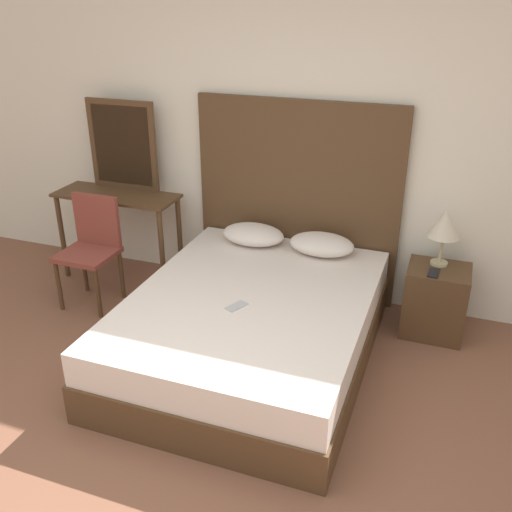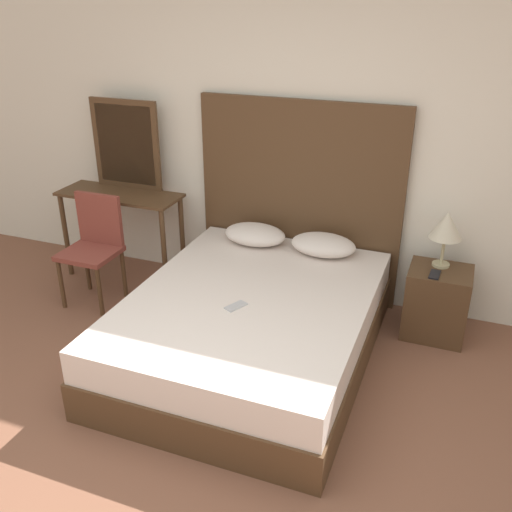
{
  "view_description": "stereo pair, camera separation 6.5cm",
  "coord_description": "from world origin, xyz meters",
  "px_view_note": "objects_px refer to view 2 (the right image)",
  "views": [
    {
      "loc": [
        1.19,
        -1.75,
        2.4
      ],
      "look_at": [
        -0.0,
        1.52,
        0.75
      ],
      "focal_mm": 40.0,
      "sensor_mm": 36.0,
      "label": 1
    },
    {
      "loc": [
        1.26,
        -1.73,
        2.4
      ],
      "look_at": [
        -0.0,
        1.52,
        0.75
      ],
      "focal_mm": 40.0,
      "sensor_mm": 36.0,
      "label": 2
    }
  ],
  "objects_px": {
    "bed": "(251,327)",
    "table_lamp": "(447,227)",
    "nightstand": "(436,303)",
    "chair": "(94,242)",
    "phone_on_bed": "(236,306)",
    "vanity_desk": "(121,210)",
    "phone_on_nightstand": "(435,274)"
  },
  "relations": [
    {
      "from": "table_lamp",
      "to": "phone_on_nightstand",
      "type": "height_order",
      "value": "table_lamp"
    },
    {
      "from": "phone_on_nightstand",
      "to": "vanity_desk",
      "type": "distance_m",
      "value": 2.67
    },
    {
      "from": "vanity_desk",
      "to": "phone_on_nightstand",
      "type": "bearing_deg",
      "value": -1.96
    },
    {
      "from": "phone_on_bed",
      "to": "table_lamp",
      "type": "distance_m",
      "value": 1.62
    },
    {
      "from": "chair",
      "to": "phone_on_nightstand",
      "type": "bearing_deg",
      "value": 7.35
    },
    {
      "from": "phone_on_bed",
      "to": "chair",
      "type": "distance_m",
      "value": 1.56
    },
    {
      "from": "bed",
      "to": "phone_on_nightstand",
      "type": "relative_size",
      "value": 13.54
    },
    {
      "from": "bed",
      "to": "nightstand",
      "type": "height_order",
      "value": "nightstand"
    },
    {
      "from": "nightstand",
      "to": "table_lamp",
      "type": "height_order",
      "value": "table_lamp"
    },
    {
      "from": "nightstand",
      "to": "chair",
      "type": "distance_m",
      "value": 2.74
    },
    {
      "from": "phone_on_bed",
      "to": "table_lamp",
      "type": "xyz_separation_m",
      "value": [
        1.2,
        1.03,
        0.35
      ]
    },
    {
      "from": "phone_on_nightstand",
      "to": "table_lamp",
      "type": "bearing_deg",
      "value": 81.7
    },
    {
      "from": "nightstand",
      "to": "vanity_desk",
      "type": "bearing_deg",
      "value": -179.89
    },
    {
      "from": "bed",
      "to": "table_lamp",
      "type": "distance_m",
      "value": 1.57
    },
    {
      "from": "phone_on_nightstand",
      "to": "vanity_desk",
      "type": "xyz_separation_m",
      "value": [
        -2.67,
        0.09,
        0.1
      ]
    },
    {
      "from": "phone_on_bed",
      "to": "nightstand",
      "type": "xyz_separation_m",
      "value": [
        1.22,
        0.95,
        -0.23
      ]
    },
    {
      "from": "phone_on_bed",
      "to": "table_lamp",
      "type": "bearing_deg",
      "value": 40.64
    },
    {
      "from": "phone_on_nightstand",
      "to": "chair",
      "type": "bearing_deg",
      "value": -172.65
    },
    {
      "from": "chair",
      "to": "table_lamp",
      "type": "bearing_deg",
      "value": 10.91
    },
    {
      "from": "bed",
      "to": "table_lamp",
      "type": "xyz_separation_m",
      "value": [
        1.17,
        0.85,
        0.6
      ]
    },
    {
      "from": "phone_on_bed",
      "to": "bed",
      "type": "bearing_deg",
      "value": 79.53
    },
    {
      "from": "bed",
      "to": "chair",
      "type": "height_order",
      "value": "chair"
    },
    {
      "from": "bed",
      "to": "table_lamp",
      "type": "relative_size",
      "value": 4.94
    },
    {
      "from": "bed",
      "to": "vanity_desk",
      "type": "height_order",
      "value": "vanity_desk"
    },
    {
      "from": "phone_on_bed",
      "to": "table_lamp",
      "type": "height_order",
      "value": "table_lamp"
    },
    {
      "from": "nightstand",
      "to": "phone_on_nightstand",
      "type": "bearing_deg",
      "value": -111.93
    },
    {
      "from": "bed",
      "to": "nightstand",
      "type": "distance_m",
      "value": 1.42
    },
    {
      "from": "table_lamp",
      "to": "chair",
      "type": "height_order",
      "value": "table_lamp"
    },
    {
      "from": "bed",
      "to": "vanity_desk",
      "type": "relative_size",
      "value": 1.92
    },
    {
      "from": "phone_on_bed",
      "to": "phone_on_nightstand",
      "type": "height_order",
      "value": "phone_on_nightstand"
    },
    {
      "from": "nightstand",
      "to": "phone_on_nightstand",
      "type": "xyz_separation_m",
      "value": [
        -0.04,
        -0.1,
        0.27
      ]
    },
    {
      "from": "table_lamp",
      "to": "chair",
      "type": "xyz_separation_m",
      "value": [
        -2.68,
        -0.52,
        -0.33
      ]
    }
  ]
}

